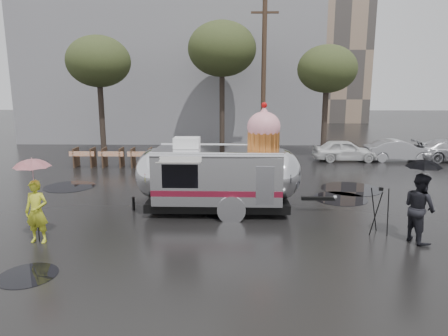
{
  "coord_description": "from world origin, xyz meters",
  "views": [
    {
      "loc": [
        0.69,
        -10.32,
        4.16
      ],
      "look_at": [
        0.4,
        2.61,
        1.49
      ],
      "focal_mm": 32.0,
      "sensor_mm": 36.0,
      "label": 1
    }
  ],
  "objects_px": {
    "airstream_trailer": "(221,173)",
    "tripod": "(380,207)",
    "person_left": "(37,212)",
    "person_right": "(419,208)"
  },
  "relations": [
    {
      "from": "person_right",
      "to": "airstream_trailer",
      "type": "bearing_deg",
      "value": 49.1
    },
    {
      "from": "airstream_trailer",
      "to": "tripod",
      "type": "height_order",
      "value": "airstream_trailer"
    },
    {
      "from": "person_right",
      "to": "tripod",
      "type": "xyz_separation_m",
      "value": [
        -0.86,
        0.54,
        -0.15
      ]
    },
    {
      "from": "airstream_trailer",
      "to": "person_left",
      "type": "bearing_deg",
      "value": -149.04
    },
    {
      "from": "person_left",
      "to": "person_right",
      "type": "relative_size",
      "value": 0.91
    },
    {
      "from": "person_left",
      "to": "tripod",
      "type": "distance_m",
      "value": 9.45
    },
    {
      "from": "airstream_trailer",
      "to": "tripod",
      "type": "bearing_deg",
      "value": -23.12
    },
    {
      "from": "person_left",
      "to": "person_right",
      "type": "height_order",
      "value": "person_right"
    },
    {
      "from": "person_right",
      "to": "tripod",
      "type": "bearing_deg",
      "value": 42.14
    },
    {
      "from": "person_right",
      "to": "tripod",
      "type": "height_order",
      "value": "person_right"
    }
  ]
}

